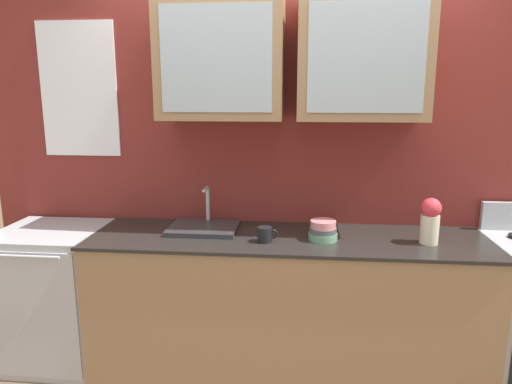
{
  "coord_description": "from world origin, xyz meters",
  "views": [
    {
      "loc": [
        0.08,
        -2.73,
        1.76
      ],
      "look_at": [
        -0.19,
        0.0,
        1.17
      ],
      "focal_mm": 32.88,
      "sensor_mm": 36.0,
      "label": 1
    }
  ],
  "objects_px": {
    "sink_faucet": "(204,227)",
    "bowl_stack": "(323,231)",
    "dishwasher": "(55,295)",
    "cup_near_sink": "(265,235)",
    "vase": "(430,220)"
  },
  "relations": [
    {
      "from": "sink_faucet",
      "to": "bowl_stack",
      "type": "height_order",
      "value": "sink_faucet"
    },
    {
      "from": "sink_faucet",
      "to": "dishwasher",
      "type": "relative_size",
      "value": 0.48
    },
    {
      "from": "sink_faucet",
      "to": "cup_near_sink",
      "type": "relative_size",
      "value": 3.59
    },
    {
      "from": "bowl_stack",
      "to": "vase",
      "type": "bearing_deg",
      "value": -0.72
    },
    {
      "from": "bowl_stack",
      "to": "dishwasher",
      "type": "distance_m",
      "value": 1.8
    },
    {
      "from": "sink_faucet",
      "to": "vase",
      "type": "bearing_deg",
      "value": -5.56
    },
    {
      "from": "dishwasher",
      "to": "vase",
      "type": "bearing_deg",
      "value": -1.04
    },
    {
      "from": "dishwasher",
      "to": "cup_near_sink",
      "type": "bearing_deg",
      "value": -4.5
    },
    {
      "from": "vase",
      "to": "cup_near_sink",
      "type": "relative_size",
      "value": 2.26
    },
    {
      "from": "bowl_stack",
      "to": "cup_near_sink",
      "type": "bearing_deg",
      "value": -167.57
    },
    {
      "from": "vase",
      "to": "sink_faucet",
      "type": "bearing_deg",
      "value": 174.44
    },
    {
      "from": "vase",
      "to": "cup_near_sink",
      "type": "distance_m",
      "value": 0.95
    },
    {
      "from": "cup_near_sink",
      "to": "dishwasher",
      "type": "distance_m",
      "value": 1.48
    },
    {
      "from": "sink_faucet",
      "to": "cup_near_sink",
      "type": "xyz_separation_m",
      "value": [
        0.41,
        -0.2,
        0.02
      ]
    },
    {
      "from": "sink_faucet",
      "to": "dishwasher",
      "type": "height_order",
      "value": "sink_faucet"
    }
  ]
}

